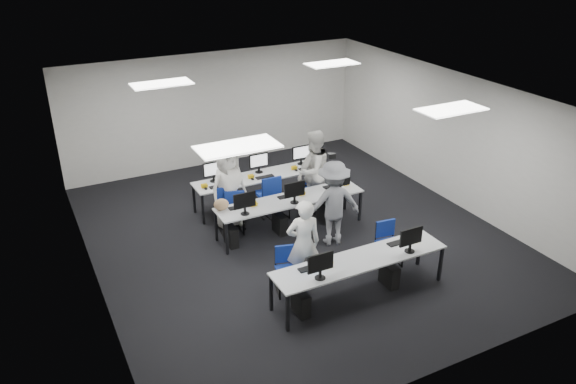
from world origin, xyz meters
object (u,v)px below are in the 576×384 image
chair_3 (277,206)px  student_1 (313,170)px  desk_front (360,262)px  chair_4 (318,197)px  chair_6 (268,202)px  chair_1 (388,251)px  chair_5 (235,213)px  student_2 (228,187)px  student_0 (303,244)px  student_3 (313,175)px  chair_7 (320,190)px  desk_mid (290,201)px  photographer (333,203)px  chair_0 (288,278)px

chair_3 → student_1: student_1 is taller
desk_front → chair_4: size_ratio=3.32×
chair_6 → chair_1: bearing=-67.6°
chair_5 → student_2: (-0.09, 0.08, 0.61)m
student_0 → student_2: bearing=-69.5°
chair_4 → chair_6: bearing=165.5°
student_0 → student_3: (1.67, 2.61, -0.03)m
chair_7 → student_0: student_0 is taller
chair_1 → desk_front: bearing=-144.5°
desk_front → desk_mid: size_ratio=1.00×
chair_7 → chair_5: bearing=-158.1°
photographer → desk_front: bearing=84.2°
chair_3 → chair_5: bearing=171.8°
desk_mid → chair_7: (1.22, 0.85, -0.37)m
student_1 → chair_5: bearing=-22.0°
student_0 → student_1: (1.67, 2.61, 0.08)m
chair_0 → photographer: size_ratio=0.47×
student_0 → photographer: (1.24, 1.05, 0.04)m
photographer → desk_mid: bearing=-46.3°
chair_6 → chair_7: 1.33m
chair_5 → desk_mid: bearing=-17.5°
student_3 → chair_7: bearing=5.0°
student_2 → photographer: bearing=-60.6°
chair_5 → student_1: size_ratio=0.49×
chair_4 → chair_7: 0.33m
student_3 → chair_4: bearing=-84.3°
student_2 → desk_mid: bearing=-52.2°
chair_7 → student_1: (-0.27, -0.11, 0.61)m
desk_mid → chair_0: 2.25m
student_2 → desk_front: bearing=-87.6°
chair_5 → chair_6: size_ratio=0.93×
chair_7 → student_3: bearing=-137.8°
chair_6 → student_1: (1.06, -0.14, 0.61)m
chair_7 → photographer: (-0.69, -1.68, 0.58)m
chair_0 → student_1: (2.01, 2.68, 0.65)m
student_1 → student_3: bearing=43.5°
desk_front → student_3: size_ratio=1.97×
desk_front → chair_4: 3.38m
desk_front → chair_0: (-1.05, 0.66, -0.42)m
chair_7 → student_3: 0.58m
chair_6 → chair_7: (1.33, -0.03, 0.00)m
chair_3 → chair_7: (1.22, 0.17, 0.03)m
student_2 → chair_1: bearing=-67.9°
student_0 → photographer: photographer is taller
chair_0 → chair_1: bearing=13.8°
chair_3 → chair_6: 0.23m
chair_6 → student_0: 2.87m
chair_6 → chair_7: chair_7 is taller
chair_3 → chair_4: bearing=-9.5°
chair_0 → chair_7: 3.60m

